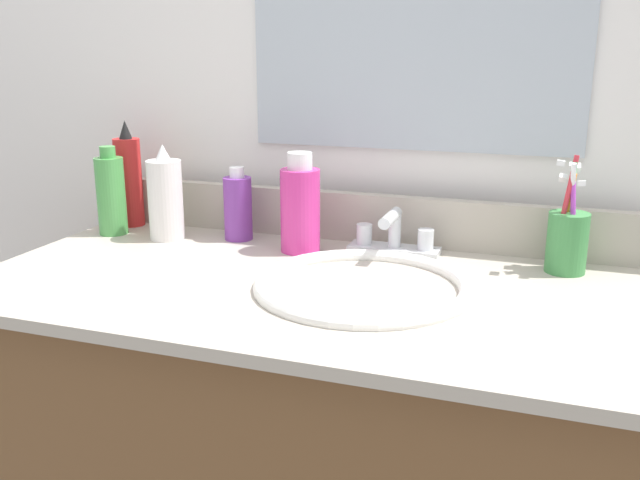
{
  "coord_description": "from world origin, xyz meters",
  "views": [
    {
      "loc": [
        0.37,
        -0.96,
        1.16
      ],
      "look_at": [
        0.03,
        0.0,
        0.87
      ],
      "focal_mm": 39.41,
      "sensor_mm": 36.0,
      "label": 1
    }
  ],
  "objects": [
    {
      "name": "countertop",
      "position": [
        0.0,
        0.0,
        0.79
      ],
      "size": [
        1.03,
        0.54,
        0.02
      ],
      "primitive_type": "cube",
      "color": "#B2A899",
      "rests_on": "vanity_cabinet"
    },
    {
      "name": "backsplash",
      "position": [
        0.0,
        0.26,
        0.85
      ],
      "size": [
        1.03,
        0.02,
        0.09
      ],
      "primitive_type": "cube",
      "color": "#B2A899",
      "rests_on": "countertop"
    },
    {
      "name": "back_wall",
      "position": [
        0.0,
        0.32,
        0.65
      ],
      "size": [
        2.13,
        0.04,
        1.3
      ],
      "primitive_type": "cube",
      "color": "white",
      "rests_on": "ground_plane"
    },
    {
      "name": "sink_basin",
      "position": [
        0.1,
        -0.0,
        0.77
      ],
      "size": [
        0.33,
        0.33,
        0.11
      ],
      "color": "white",
      "rests_on": "countertop"
    },
    {
      "name": "faucet",
      "position": [
        0.1,
        0.19,
        0.83
      ],
      "size": [
        0.16,
        0.1,
        0.08
      ],
      "color": "silver",
      "rests_on": "countertop"
    },
    {
      "name": "bottle_toner_green",
      "position": [
        -0.45,
        0.15,
        0.88
      ],
      "size": [
        0.05,
        0.05,
        0.17
      ],
      "color": "#4C9E4C",
      "rests_on": "countertop"
    },
    {
      "name": "bottle_soap_pink",
      "position": [
        -0.06,
        0.16,
        0.88
      ],
      "size": [
        0.07,
        0.07,
        0.18
      ],
      "color": "#D8338C",
      "rests_on": "countertop"
    },
    {
      "name": "bottle_cream_purple",
      "position": [
        -0.2,
        0.19,
        0.87
      ],
      "size": [
        0.05,
        0.05,
        0.14
      ],
      "color": "#7A3899",
      "rests_on": "countertop"
    },
    {
      "name": "bottle_lotion_white",
      "position": [
        -0.33,
        0.15,
        0.88
      ],
      "size": [
        0.06,
        0.06,
        0.18
      ],
      "color": "white",
      "rests_on": "countertop"
    },
    {
      "name": "bottle_spray_red",
      "position": [
        -0.45,
        0.22,
        0.9
      ],
      "size": [
        0.05,
        0.05,
        0.21
      ],
      "color": "red",
      "rests_on": "countertop"
    },
    {
      "name": "cup_green",
      "position": [
        0.38,
        0.19,
        0.86
      ],
      "size": [
        0.06,
        0.08,
        0.19
      ],
      "color": "#3F8C47",
      "rests_on": "countertop"
    }
  ]
}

